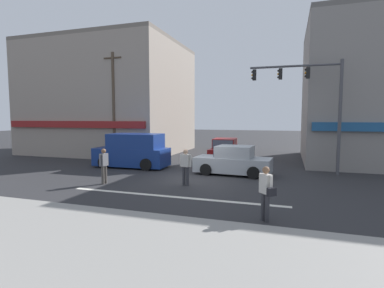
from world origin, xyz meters
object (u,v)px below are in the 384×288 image
at_px(pedestrian_foreground_with_bag, 266,190).
at_px(pedestrian_far_side, 104,164).
at_px(utility_pole_near_left, 114,105).
at_px(van_approaching_near, 133,151).
at_px(traffic_light_mast, 314,96).
at_px(sedan_parked_curbside, 233,162).
at_px(sedan_crossing_center, 225,150).
at_px(pedestrian_mid_crossing, 186,165).

relative_size(pedestrian_foreground_with_bag, pedestrian_far_side, 1.00).
height_order(utility_pole_near_left, van_approaching_near, utility_pole_near_left).
bearing_deg(traffic_light_mast, sedan_parked_curbside, -158.04).
height_order(sedan_crossing_center, pedestrian_far_side, pedestrian_far_side).
relative_size(van_approaching_near, pedestrian_mid_crossing, 2.78).
height_order(van_approaching_near, pedestrian_foreground_with_bag, van_approaching_near).
distance_m(sedan_crossing_center, pedestrian_far_side, 10.27).
bearing_deg(pedestrian_foreground_with_bag, pedestrian_mid_crossing, 135.40).
relative_size(sedan_parked_curbside, sedan_crossing_center, 1.01).
bearing_deg(pedestrian_foreground_with_bag, sedan_crossing_center, 107.27).
relative_size(sedan_parked_curbside, pedestrian_mid_crossing, 2.51).
bearing_deg(pedestrian_mid_crossing, traffic_light_mast, 40.78).
xyz_separation_m(van_approaching_near, pedestrian_far_side, (1.07, -4.65, -0.06)).
bearing_deg(traffic_light_mast, pedestrian_foreground_with_bag, -101.99).
height_order(sedan_parked_curbside, pedestrian_mid_crossing, pedestrian_mid_crossing).
xyz_separation_m(sedan_parked_curbside, sedan_crossing_center, (-1.60, 5.34, 0.00)).
bearing_deg(pedestrian_foreground_with_bag, utility_pole_near_left, 139.43).
bearing_deg(pedestrian_mid_crossing, sedan_parked_curbside, 63.90).
height_order(sedan_crossing_center, pedestrian_mid_crossing, pedestrian_mid_crossing).
xyz_separation_m(van_approaching_near, pedestrian_foreground_with_bag, (8.68, -7.54, -0.05)).
bearing_deg(utility_pole_near_left, sedan_parked_curbside, -16.27).
bearing_deg(traffic_light_mast, sedan_crossing_center, 147.35).
xyz_separation_m(traffic_light_mast, van_approaching_near, (-10.55, -1.24, -3.30)).
bearing_deg(traffic_light_mast, utility_pole_near_left, 175.67).
xyz_separation_m(pedestrian_foreground_with_bag, pedestrian_far_side, (-7.61, 2.89, -0.00)).
bearing_deg(van_approaching_near, utility_pole_near_left, 140.69).
distance_m(traffic_light_mast, van_approaching_near, 11.12).
bearing_deg(sedan_crossing_center, van_approaching_near, -134.36).
distance_m(van_approaching_near, pedestrian_foreground_with_bag, 11.50).
relative_size(sedan_crossing_center, van_approaching_near, 0.90).
bearing_deg(sedan_crossing_center, traffic_light_mast, -32.65).
distance_m(sedan_crossing_center, pedestrian_mid_crossing, 8.63).
distance_m(sedan_crossing_center, pedestrian_foreground_with_bag, 13.05).
relative_size(traffic_light_mast, pedestrian_mid_crossing, 3.71).
xyz_separation_m(sedan_parked_curbside, pedestrian_foreground_with_bag, (2.27, -7.11, 0.24)).
xyz_separation_m(sedan_parked_curbside, van_approaching_near, (-6.41, 0.42, 0.29)).
bearing_deg(pedestrian_foreground_with_bag, traffic_light_mast, 78.01).
bearing_deg(van_approaching_near, pedestrian_far_side, -76.99).
height_order(utility_pole_near_left, pedestrian_far_side, utility_pole_near_left).
distance_m(van_approaching_near, pedestrian_mid_crossing, 6.07).
relative_size(sedan_parked_curbside, pedestrian_far_side, 2.51).
relative_size(sedan_crossing_center, pedestrian_mid_crossing, 2.49).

